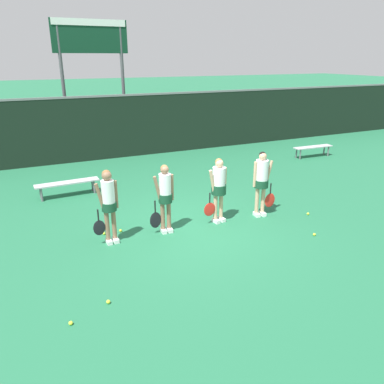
{
  "coord_description": "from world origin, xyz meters",
  "views": [
    {
      "loc": [
        -3.56,
        -7.62,
        3.97
      ],
      "look_at": [
        -0.03,
        0.03,
        0.92
      ],
      "focal_mm": 35.0,
      "sensor_mm": 36.0,
      "label": 1
    }
  ],
  "objects_px": {
    "player_3": "(262,179)",
    "tennis_ball_6": "(114,220)",
    "bench_far": "(313,148)",
    "tennis_ball_2": "(308,214)",
    "bench_courtside": "(67,184)",
    "tennis_ball_0": "(314,234)",
    "scoreboard": "(91,52)",
    "tennis_ball_5": "(108,302)",
    "player_1": "(165,194)",
    "tennis_ball_3": "(71,323)",
    "player_2": "(219,185)",
    "player_0": "(108,201)",
    "tennis_ball_4": "(104,233)",
    "tennis_ball_1": "(121,231)"
  },
  "relations": [
    {
      "from": "scoreboard",
      "to": "bench_courtside",
      "type": "relative_size",
      "value": 2.87
    },
    {
      "from": "bench_far",
      "to": "tennis_ball_4",
      "type": "bearing_deg",
      "value": -156.83
    },
    {
      "from": "bench_far",
      "to": "player_3",
      "type": "xyz_separation_m",
      "value": [
        -5.56,
        -4.23,
        0.63
      ]
    },
    {
      "from": "tennis_ball_6",
      "to": "scoreboard",
      "type": "bearing_deg",
      "value": 80.9
    },
    {
      "from": "tennis_ball_3",
      "to": "tennis_ball_6",
      "type": "distance_m",
      "value": 3.97
    },
    {
      "from": "player_2",
      "to": "scoreboard",
      "type": "bearing_deg",
      "value": 88.54
    },
    {
      "from": "player_0",
      "to": "player_1",
      "type": "xyz_separation_m",
      "value": [
        1.32,
        0.0,
        -0.05
      ]
    },
    {
      "from": "scoreboard",
      "to": "tennis_ball_3",
      "type": "distance_m",
      "value": 12.37
    },
    {
      "from": "bench_courtside",
      "to": "tennis_ball_3",
      "type": "bearing_deg",
      "value": -99.66
    },
    {
      "from": "bench_far",
      "to": "player_1",
      "type": "height_order",
      "value": "player_1"
    },
    {
      "from": "player_3",
      "to": "tennis_ball_6",
      "type": "height_order",
      "value": "player_3"
    },
    {
      "from": "bench_far",
      "to": "tennis_ball_2",
      "type": "height_order",
      "value": "bench_far"
    },
    {
      "from": "scoreboard",
      "to": "tennis_ball_5",
      "type": "distance_m",
      "value": 11.97
    },
    {
      "from": "bench_courtside",
      "to": "tennis_ball_3",
      "type": "height_order",
      "value": "bench_courtside"
    },
    {
      "from": "player_3",
      "to": "tennis_ball_6",
      "type": "xyz_separation_m",
      "value": [
        -3.6,
        1.25,
        -0.98
      ]
    },
    {
      "from": "player_2",
      "to": "tennis_ball_4",
      "type": "bearing_deg",
      "value": 161.84
    },
    {
      "from": "bench_far",
      "to": "player_1",
      "type": "bearing_deg",
      "value": -151.09
    },
    {
      "from": "tennis_ball_3",
      "to": "tennis_ball_5",
      "type": "distance_m",
      "value": 0.72
    },
    {
      "from": "scoreboard",
      "to": "player_2",
      "type": "distance_m",
      "value": 9.45
    },
    {
      "from": "scoreboard",
      "to": "tennis_ball_2",
      "type": "distance_m",
      "value": 10.92
    },
    {
      "from": "player_0",
      "to": "player_2",
      "type": "height_order",
      "value": "player_0"
    },
    {
      "from": "bench_courtside",
      "to": "tennis_ball_6",
      "type": "height_order",
      "value": "bench_courtside"
    },
    {
      "from": "bench_far",
      "to": "player_2",
      "type": "distance_m",
      "value": 7.93
    },
    {
      "from": "bench_far",
      "to": "tennis_ball_1",
      "type": "height_order",
      "value": "bench_far"
    },
    {
      "from": "tennis_ball_2",
      "to": "tennis_ball_4",
      "type": "distance_m",
      "value": 5.31
    },
    {
      "from": "tennis_ball_5",
      "to": "tennis_ball_4",
      "type": "bearing_deg",
      "value": 79.27
    },
    {
      "from": "tennis_ball_0",
      "to": "tennis_ball_1",
      "type": "xyz_separation_m",
      "value": [
        -4.09,
        2.12,
        0.0
      ]
    },
    {
      "from": "player_0",
      "to": "tennis_ball_6",
      "type": "height_order",
      "value": "player_0"
    },
    {
      "from": "player_0",
      "to": "player_3",
      "type": "distance_m",
      "value": 3.94
    },
    {
      "from": "bench_courtside",
      "to": "tennis_ball_1",
      "type": "distance_m",
      "value": 3.23
    },
    {
      "from": "scoreboard",
      "to": "tennis_ball_4",
      "type": "distance_m",
      "value": 9.47
    },
    {
      "from": "player_3",
      "to": "tennis_ball_0",
      "type": "distance_m",
      "value": 1.91
    },
    {
      "from": "player_2",
      "to": "tennis_ball_5",
      "type": "relative_size",
      "value": 23.35
    },
    {
      "from": "player_1",
      "to": "tennis_ball_0",
      "type": "bearing_deg",
      "value": -25.82
    },
    {
      "from": "player_1",
      "to": "tennis_ball_2",
      "type": "relative_size",
      "value": 24.68
    },
    {
      "from": "bench_courtside",
      "to": "player_3",
      "type": "height_order",
      "value": "player_3"
    },
    {
      "from": "bench_far",
      "to": "tennis_ball_2",
      "type": "xyz_separation_m",
      "value": [
        -4.37,
        -4.77,
        -0.35
      ]
    },
    {
      "from": "tennis_ball_4",
      "to": "tennis_ball_6",
      "type": "distance_m",
      "value": 0.8
    },
    {
      "from": "player_1",
      "to": "tennis_ball_5",
      "type": "xyz_separation_m",
      "value": [
        -1.9,
        -2.22,
        -0.92
      ]
    },
    {
      "from": "scoreboard",
      "to": "player_2",
      "type": "xyz_separation_m",
      "value": [
        1.17,
        -8.82,
        -3.17
      ]
    },
    {
      "from": "player_0",
      "to": "tennis_ball_0",
      "type": "relative_size",
      "value": 24.77
    },
    {
      "from": "tennis_ball_0",
      "to": "tennis_ball_2",
      "type": "xyz_separation_m",
      "value": [
        0.71,
        1.03,
        -0.0
      ]
    },
    {
      "from": "player_1",
      "to": "player_3",
      "type": "relative_size",
      "value": 0.96
    },
    {
      "from": "tennis_ball_2",
      "to": "player_3",
      "type": "bearing_deg",
      "value": 155.57
    },
    {
      "from": "player_3",
      "to": "tennis_ball_5",
      "type": "distance_m",
      "value": 5.08
    },
    {
      "from": "bench_courtside",
      "to": "bench_far",
      "type": "distance_m",
      "value": 9.99
    },
    {
      "from": "player_3",
      "to": "tennis_ball_1",
      "type": "relative_size",
      "value": 24.6
    },
    {
      "from": "tennis_ball_2",
      "to": "bench_far",
      "type": "bearing_deg",
      "value": 47.47
    },
    {
      "from": "tennis_ball_4",
      "to": "tennis_ball_5",
      "type": "xyz_separation_m",
      "value": [
        -0.5,
        -2.66,
        0.0
      ]
    },
    {
      "from": "tennis_ball_1",
      "to": "tennis_ball_3",
      "type": "xyz_separation_m",
      "value": [
        -1.56,
        -2.94,
        -0.0
      ]
    }
  ]
}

